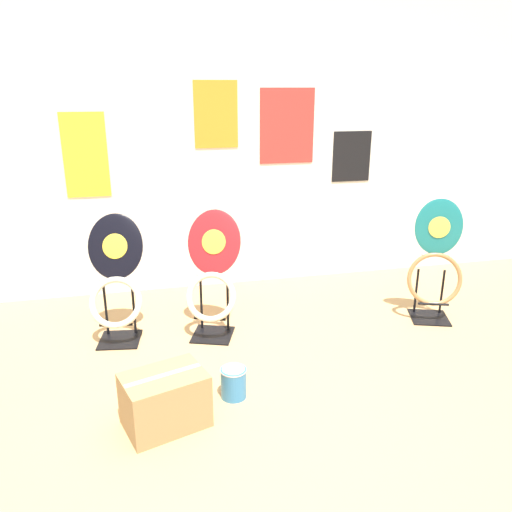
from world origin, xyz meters
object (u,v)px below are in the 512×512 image
Objects in this scene: paint_can at (234,382)px; storage_box at (165,400)px; toilet_seat_display_teal_sax at (436,263)px; toilet_seat_display_crimson_swirl at (212,279)px; toilet_seat_display_jazz_black at (116,281)px.

storage_box reaches higher than paint_can.
toilet_seat_display_teal_sax reaches higher than paint_can.
toilet_seat_display_crimson_swirl is at bearing 175.24° from toilet_seat_display_teal_sax.
storage_box is (-0.40, -0.98, -0.27)m from toilet_seat_display_crimson_swirl.
toilet_seat_display_jazz_black reaches higher than paint_can.
toilet_seat_display_crimson_swirl is at bearing 67.64° from storage_box.
storage_box is (-2.07, -0.84, -0.31)m from toilet_seat_display_teal_sax.
toilet_seat_display_jazz_black is (-2.33, 0.22, -0.02)m from toilet_seat_display_teal_sax.
toilet_seat_display_jazz_black is at bearing 172.66° from toilet_seat_display_crimson_swirl.
paint_can is at bearing -54.02° from toilet_seat_display_jazz_black.
toilet_seat_display_teal_sax is 1.93× the size of storage_box.
paint_can is (-0.01, -0.81, -0.33)m from toilet_seat_display_crimson_swirl.
toilet_seat_display_teal_sax reaches higher than toilet_seat_display_jazz_black.
toilet_seat_display_teal_sax is 1.06× the size of toilet_seat_display_crimson_swirl.
storage_box is at bearing -157.88° from toilet_seat_display_teal_sax.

